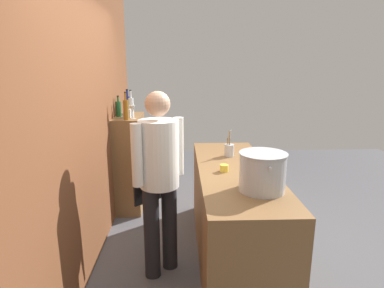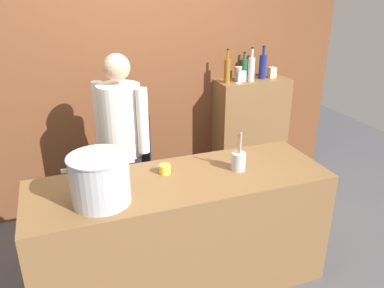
{
  "view_description": "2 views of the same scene",
  "coord_description": "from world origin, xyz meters",
  "px_view_note": "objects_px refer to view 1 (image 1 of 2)",
  "views": [
    {
      "loc": [
        -2.88,
        0.52,
        1.86
      ],
      "look_at": [
        0.22,
        0.41,
        1.09
      ],
      "focal_mm": 29.72,
      "sensor_mm": 36.0,
      "label": 1
    },
    {
      "loc": [
        -0.74,
        -2.24,
        2.15
      ],
      "look_at": [
        0.2,
        0.32,
        1.0
      ],
      "focal_mm": 36.08,
      "sensor_mm": 36.0,
      "label": 2
    }
  ],
  "objects_px": {
    "utensil_crock": "(229,150)",
    "spice_tin_cream": "(129,109)",
    "wine_bottle_amber": "(126,109)",
    "wine_bottle_cobalt": "(128,105)",
    "wine_bottle_green": "(118,109)",
    "butter_jar": "(224,168)",
    "wine_glass_tall": "(132,109)",
    "spice_tin_silver": "(127,114)",
    "stockpot_large": "(262,172)",
    "wine_bottle_clear": "(131,107)",
    "chef": "(159,172)"
  },
  "relations": [
    {
      "from": "utensil_crock",
      "to": "spice_tin_cream",
      "type": "bearing_deg",
      "value": 51.23
    },
    {
      "from": "wine_bottle_amber",
      "to": "wine_bottle_cobalt",
      "type": "bearing_deg",
      "value": 6.51
    },
    {
      "from": "wine_bottle_amber",
      "to": "wine_bottle_cobalt",
      "type": "xyz_separation_m",
      "value": [
        0.42,
        0.05,
        0.0
      ]
    },
    {
      "from": "utensil_crock",
      "to": "spice_tin_cream",
      "type": "xyz_separation_m",
      "value": [
        0.98,
        1.22,
        0.31
      ]
    },
    {
      "from": "utensil_crock",
      "to": "wine_bottle_green",
      "type": "bearing_deg",
      "value": 61.95
    },
    {
      "from": "butter_jar",
      "to": "wine_glass_tall",
      "type": "xyz_separation_m",
      "value": [
        1.05,
        0.98,
        0.41
      ]
    },
    {
      "from": "utensil_crock",
      "to": "butter_jar",
      "type": "relative_size",
      "value": 3.5
    },
    {
      "from": "spice_tin_cream",
      "to": "spice_tin_silver",
      "type": "bearing_deg",
      "value": -174.62
    },
    {
      "from": "stockpot_large",
      "to": "spice_tin_silver",
      "type": "distance_m",
      "value": 2.06
    },
    {
      "from": "stockpot_large",
      "to": "spice_tin_cream",
      "type": "bearing_deg",
      "value": 34.05
    },
    {
      "from": "wine_bottle_cobalt",
      "to": "wine_bottle_clear",
      "type": "xyz_separation_m",
      "value": [
        -0.17,
        -0.07,
        -0.0
      ]
    },
    {
      "from": "wine_bottle_amber",
      "to": "spice_tin_cream",
      "type": "height_order",
      "value": "wine_bottle_amber"
    },
    {
      "from": "chef",
      "to": "wine_bottle_green",
      "type": "relative_size",
      "value": 6.27
    },
    {
      "from": "wine_bottle_cobalt",
      "to": "spice_tin_silver",
      "type": "height_order",
      "value": "wine_bottle_cobalt"
    },
    {
      "from": "wine_bottle_green",
      "to": "wine_bottle_cobalt",
      "type": "relative_size",
      "value": 0.8
    },
    {
      "from": "chef",
      "to": "spice_tin_silver",
      "type": "relative_size",
      "value": 15.57
    },
    {
      "from": "wine_bottle_green",
      "to": "wine_bottle_clear",
      "type": "xyz_separation_m",
      "value": [
        -0.0,
        -0.16,
        0.02
      ]
    },
    {
      "from": "spice_tin_silver",
      "to": "wine_glass_tall",
      "type": "bearing_deg",
      "value": -130.33
    },
    {
      "from": "butter_jar",
      "to": "spice_tin_cream",
      "type": "height_order",
      "value": "spice_tin_cream"
    },
    {
      "from": "wine_bottle_cobalt",
      "to": "spice_tin_silver",
      "type": "xyz_separation_m",
      "value": [
        -0.26,
        -0.03,
        -0.07
      ]
    },
    {
      "from": "stockpot_large",
      "to": "wine_bottle_clear",
      "type": "distance_m",
      "value": 2.12
    },
    {
      "from": "chef",
      "to": "stockpot_large",
      "type": "xyz_separation_m",
      "value": [
        -0.28,
        -0.82,
        0.09
      ]
    },
    {
      "from": "wine_bottle_amber",
      "to": "stockpot_large",
      "type": "bearing_deg",
      "value": -138.16
    },
    {
      "from": "spice_tin_silver",
      "to": "spice_tin_cream",
      "type": "xyz_separation_m",
      "value": [
        0.38,
        0.04,
        -0.0
      ]
    },
    {
      "from": "utensil_crock",
      "to": "wine_bottle_amber",
      "type": "relative_size",
      "value": 0.87
    },
    {
      "from": "wine_bottle_green",
      "to": "wine_bottle_amber",
      "type": "distance_m",
      "value": 0.29
    },
    {
      "from": "wine_bottle_clear",
      "to": "spice_tin_silver",
      "type": "xyz_separation_m",
      "value": [
        -0.09,
        0.04,
        -0.07
      ]
    },
    {
      "from": "stockpot_large",
      "to": "wine_bottle_amber",
      "type": "xyz_separation_m",
      "value": [
        1.43,
        1.28,
        0.3
      ]
    },
    {
      "from": "wine_bottle_amber",
      "to": "wine_glass_tall",
      "type": "distance_m",
      "value": 0.11
    },
    {
      "from": "stockpot_large",
      "to": "wine_bottle_green",
      "type": "xyz_separation_m",
      "value": [
        1.68,
        1.42,
        0.28
      ]
    },
    {
      "from": "butter_jar",
      "to": "utensil_crock",
      "type": "bearing_deg",
      "value": -13.46
    },
    {
      "from": "butter_jar",
      "to": "spice_tin_cream",
      "type": "bearing_deg",
      "value": 36.25
    },
    {
      "from": "wine_glass_tall",
      "to": "wine_bottle_clear",
      "type": "bearing_deg",
      "value": 13.8
    },
    {
      "from": "stockpot_large",
      "to": "wine_glass_tall",
      "type": "relative_size",
      "value": 2.62
    },
    {
      "from": "stockpot_large",
      "to": "spice_tin_cream",
      "type": "distance_m",
      "value": 2.38
    },
    {
      "from": "wine_bottle_amber",
      "to": "wine_glass_tall",
      "type": "relative_size",
      "value": 2.03
    },
    {
      "from": "wine_bottle_cobalt",
      "to": "wine_bottle_amber",
      "type": "bearing_deg",
      "value": -173.49
    },
    {
      "from": "wine_bottle_clear",
      "to": "wine_bottle_cobalt",
      "type": "bearing_deg",
      "value": 22.71
    },
    {
      "from": "stockpot_large",
      "to": "wine_bottle_cobalt",
      "type": "relative_size",
      "value": 1.3
    },
    {
      "from": "butter_jar",
      "to": "wine_bottle_amber",
      "type": "xyz_separation_m",
      "value": [
        0.96,
        1.05,
        0.42
      ]
    },
    {
      "from": "spice_tin_cream",
      "to": "wine_bottle_amber",
      "type": "bearing_deg",
      "value": -174.62
    },
    {
      "from": "utensil_crock",
      "to": "wine_glass_tall",
      "type": "distance_m",
      "value": 1.28
    },
    {
      "from": "wine_bottle_green",
      "to": "wine_bottle_amber",
      "type": "relative_size",
      "value": 0.8
    },
    {
      "from": "utensil_crock",
      "to": "wine_bottle_clear",
      "type": "relative_size",
      "value": 0.86
    },
    {
      "from": "chef",
      "to": "wine_bottle_clear",
      "type": "distance_m",
      "value": 1.51
    },
    {
      "from": "chef",
      "to": "utensil_crock",
      "type": "xyz_separation_m",
      "value": [
        0.7,
        -0.71,
        0.01
      ]
    },
    {
      "from": "butter_jar",
      "to": "spice_tin_silver",
      "type": "distance_m",
      "value": 1.58
    },
    {
      "from": "wine_bottle_green",
      "to": "wine_bottle_amber",
      "type": "xyz_separation_m",
      "value": [
        -0.26,
        -0.14,
        0.02
      ]
    },
    {
      "from": "butter_jar",
      "to": "stockpot_large",
      "type": "bearing_deg",
      "value": -153.74
    },
    {
      "from": "wine_bottle_green",
      "to": "stockpot_large",
      "type": "bearing_deg",
      "value": -139.94
    }
  ]
}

